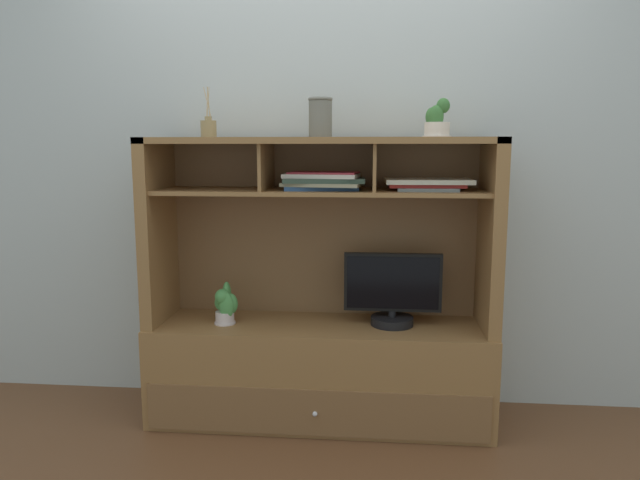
% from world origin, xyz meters
% --- Properties ---
extents(floor_plane, '(6.00, 6.00, 0.02)m').
position_xyz_m(floor_plane, '(0.00, 0.00, -0.01)').
color(floor_plane, brown).
rests_on(floor_plane, ground).
extents(back_wall, '(6.00, 0.02, 2.80)m').
position_xyz_m(back_wall, '(0.00, 0.27, 1.40)').
color(back_wall, '#ADB7B9').
rests_on(back_wall, ground).
extents(media_console, '(1.68, 0.50, 1.40)m').
position_xyz_m(media_console, '(0.00, 0.01, 0.42)').
color(media_console, olive).
rests_on(media_console, ground).
extents(tv_monitor, '(0.47, 0.21, 0.36)m').
position_xyz_m(tv_monitor, '(0.36, 0.00, 0.65)').
color(tv_monitor, black).
rests_on(tv_monitor, media_console).
extents(potted_orchid, '(0.12, 0.11, 0.21)m').
position_xyz_m(potted_orchid, '(-0.47, -0.05, 0.59)').
color(potted_orchid, silver).
rests_on(potted_orchid, media_console).
extents(magazine_stack_left, '(0.41, 0.29, 0.05)m').
position_xyz_m(magazine_stack_left, '(0.51, 0.02, 1.19)').
color(magazine_stack_left, slate).
rests_on(magazine_stack_left, media_console).
extents(magazine_stack_centre, '(0.40, 0.28, 0.09)m').
position_xyz_m(magazine_stack_centre, '(0.02, -0.02, 1.20)').
color(magazine_stack_centre, '#2D4F83').
rests_on(magazine_stack_centre, media_console).
extents(diffuser_bottle, '(0.08, 0.08, 0.24)m').
position_xyz_m(diffuser_bottle, '(-0.55, 0.03, 1.45)').
color(diffuser_bottle, olive).
rests_on(diffuser_bottle, media_console).
extents(potted_succulent, '(0.13, 0.13, 0.18)m').
position_xyz_m(potted_succulent, '(0.54, -0.00, 1.47)').
color(potted_succulent, silver).
rests_on(potted_succulent, media_console).
extents(ceramic_vase, '(0.12, 0.12, 0.19)m').
position_xyz_m(ceramic_vase, '(0.00, 0.02, 1.50)').
color(ceramic_vase, '#606158').
rests_on(ceramic_vase, media_console).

